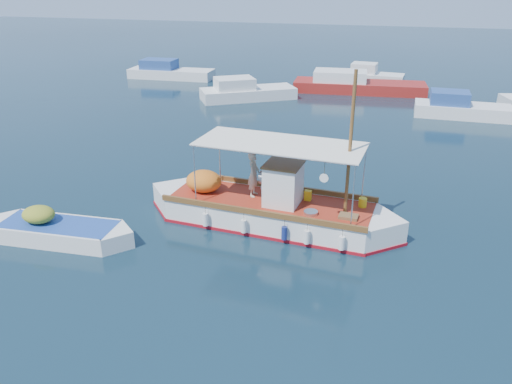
# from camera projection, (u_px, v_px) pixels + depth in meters

# --- Properties ---
(ground) EXTENTS (160.00, 160.00, 0.00)m
(ground) POSITION_uv_depth(u_px,v_px,m) (268.00, 227.00, 18.05)
(ground) COLOR black
(ground) RESTS_ON ground
(fishing_caique) EXTENTS (9.71, 3.26, 5.94)m
(fishing_caique) POSITION_uv_depth(u_px,v_px,m) (268.00, 210.00, 18.19)
(fishing_caique) COLOR white
(fishing_caique) RESTS_ON ground
(dinghy) EXTENTS (5.54, 1.78, 1.35)m
(dinghy) POSITION_uv_depth(u_px,v_px,m) (58.00, 232.00, 17.11)
(dinghy) COLOR white
(dinghy) RESTS_ON ground
(bg_boat_nw) EXTENTS (7.04, 5.64, 1.80)m
(bg_boat_nw) POSITION_uv_depth(u_px,v_px,m) (245.00, 93.00, 36.36)
(bg_boat_nw) COLOR silver
(bg_boat_nw) RESTS_ON ground
(bg_boat_n) EXTENTS (10.15, 3.53, 1.80)m
(bg_boat_n) POSITION_uv_depth(u_px,v_px,m) (355.00, 86.00, 38.63)
(bg_boat_n) COLOR maroon
(bg_boat_n) RESTS_ON ground
(bg_boat_ne) EXTENTS (5.89, 2.27, 1.80)m
(bg_boat_ne) POSITION_uv_depth(u_px,v_px,m) (459.00, 109.00, 31.89)
(bg_boat_ne) COLOR silver
(bg_boat_ne) RESTS_ON ground
(bg_boat_far_w) EXTENTS (7.48, 2.61, 1.80)m
(bg_boat_far_w) POSITION_uv_depth(u_px,v_px,m) (169.00, 73.00, 43.76)
(bg_boat_far_w) COLOR silver
(bg_boat_far_w) RESTS_ON ground
(bg_boat_far_n) EXTENTS (5.21, 2.45, 1.80)m
(bg_boat_far_n) POSITION_uv_depth(u_px,v_px,m) (371.00, 77.00, 41.86)
(bg_boat_far_n) COLOR silver
(bg_boat_far_n) RESTS_ON ground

